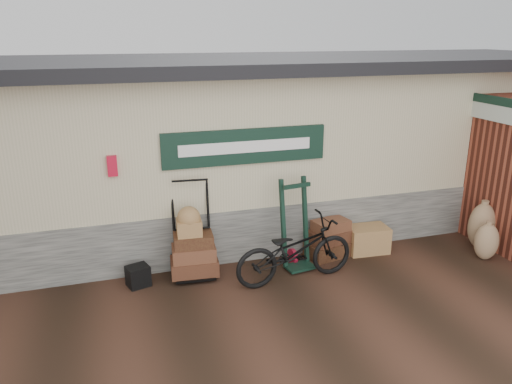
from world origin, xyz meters
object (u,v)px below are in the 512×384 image
suitcase_stack (329,238)px  black_trunk (138,276)px  porter_trolley (192,221)px  bicycle (295,247)px  green_barrow (296,224)px  wicker_hamper (367,239)px

suitcase_stack → black_trunk: suitcase_stack is taller
porter_trolley → bicycle: size_ratio=0.91×
suitcase_stack → bicycle: size_ratio=0.39×
green_barrow → suitcase_stack: (0.68, 0.19, -0.40)m
wicker_hamper → black_trunk: 3.88m
green_barrow → bicycle: bearing=-121.0°
green_barrow → bicycle: (-0.19, -0.46, -0.17)m
bicycle → suitcase_stack: bearing=-58.3°
green_barrow → suitcase_stack: size_ratio=1.99×
suitcase_stack → bicycle: bicycle is taller
black_trunk → bicycle: bicycle is taller
green_barrow → black_trunk: (-2.49, 0.08, -0.57)m
porter_trolley → bicycle: porter_trolley is taller
green_barrow → suitcase_stack: bearing=7.0°
porter_trolley → suitcase_stack: porter_trolley is taller
porter_trolley → wicker_hamper: (3.01, -0.12, -0.64)m
porter_trolley → black_trunk: size_ratio=5.48×
green_barrow → black_trunk: 2.55m
porter_trolley → suitcase_stack: 2.36m
porter_trolley → green_barrow: (1.62, -0.28, -0.14)m
porter_trolley → wicker_hamper: bearing=2.8°
green_barrow → suitcase_stack: green_barrow is taller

